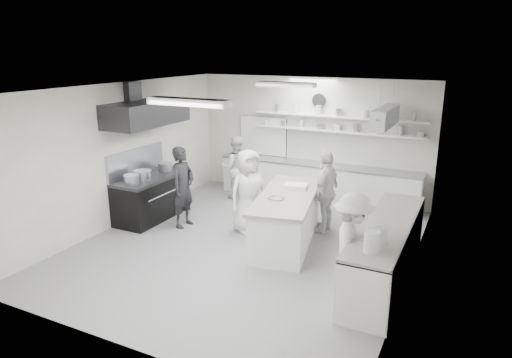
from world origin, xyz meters
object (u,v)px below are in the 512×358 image
at_px(stove, 152,198).
at_px(prep_island, 287,219).
at_px(right_counter, 386,252).
at_px(cook_stove, 183,187).
at_px(cook_back, 236,167).
at_px(back_counter, 317,182).

distance_m(stove, prep_island, 3.22).
bearing_deg(right_counter, stove, 173.48).
relative_size(stove, cook_stove, 1.04).
relative_size(right_counter, cook_stove, 1.91).
xyz_separation_m(stove, cook_stove, (0.93, -0.10, 0.41)).
xyz_separation_m(stove, cook_back, (1.00, 2.08, 0.34)).
bearing_deg(prep_island, cook_back, 126.58).
xyz_separation_m(back_counter, prep_island, (0.32, -2.71, 0.00)).
height_order(stove, prep_island, prep_island).
bearing_deg(prep_island, right_counter, -30.32).
height_order(back_counter, cook_back, cook_back).
distance_m(prep_island, cook_stove, 2.33).
bearing_deg(right_counter, back_counter, 124.65).
xyz_separation_m(prep_island, cook_stove, (-2.29, -0.19, 0.40)).
distance_m(cook_stove, cook_back, 2.19).
relative_size(stove, right_counter, 0.55).
bearing_deg(back_counter, stove, -136.01).
height_order(back_counter, right_counter, right_counter).
xyz_separation_m(right_counter, prep_island, (-2.03, 0.69, -0.01)).
bearing_deg(back_counter, right_counter, -55.35).
bearing_deg(stove, back_counter, 43.99).
bearing_deg(stove, cook_stove, -6.11).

